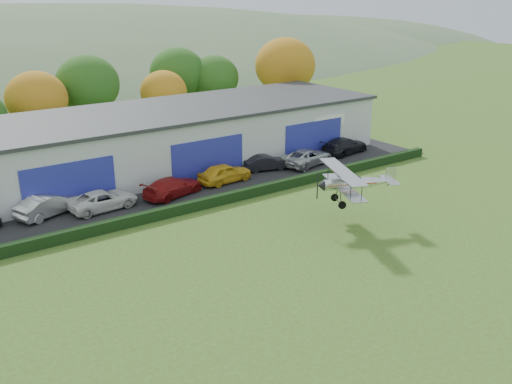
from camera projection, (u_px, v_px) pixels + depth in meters
ground at (343, 304)px, 29.68m from camera, size 300.00×300.00×0.00m
apron at (194, 186)px, 47.41m from camera, size 48.00×9.00×0.05m
hedge at (225, 198)px, 43.60m from camera, size 46.00×0.60×0.80m
hangar at (175, 136)px, 52.97m from camera, size 40.60×12.60×5.30m
tree_belt at (82, 91)px, 59.40m from camera, size 75.70×13.22×10.12m
car_1 at (49, 205)px, 41.03m from camera, size 5.24×3.42×1.63m
car_2 at (103, 200)px, 42.21m from camera, size 5.35×2.80×1.44m
car_3 at (173, 187)px, 44.93m from camera, size 5.66×3.51×1.53m
car_4 at (225, 173)px, 48.12m from camera, size 4.95×2.29×1.64m
car_5 at (266, 163)px, 51.44m from camera, size 4.43×2.54×1.38m
car_6 at (307, 157)px, 52.92m from camera, size 6.02×3.74×1.55m
car_7 at (345, 146)px, 56.65m from camera, size 5.85×3.07×1.62m
biplane at (353, 182)px, 38.86m from camera, size 5.85×6.44×2.46m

